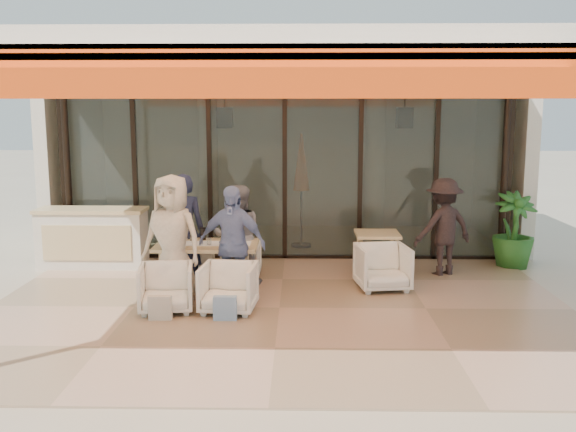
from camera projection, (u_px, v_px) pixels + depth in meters
The scene contains 21 objects.
ground at pixel (279, 309), 8.79m from camera, with size 70.00×70.00×0.00m, color #C6B293.
terrace_floor at pixel (279, 309), 8.79m from camera, with size 8.00×6.00×0.01m, color tan.
terrace_structure at pixel (278, 65), 8.00m from camera, with size 8.00×6.00×3.40m.
glass_storefront at pixel (285, 172), 11.49m from camera, with size 8.08×0.10×3.20m.
interior_block at pixel (288, 132), 13.67m from camera, with size 9.05×3.62×3.52m.
host_counter at pixel (92, 238), 11.03m from camera, with size 1.85×0.65×1.04m.
dining_table at pixel (206, 247), 9.51m from camera, with size 1.50×0.90×0.93m.
chair_far_left at pixel (190, 257), 10.50m from camera, with size 0.63×0.59×0.65m, color white.
chair_far_right at pixel (241, 257), 10.49m from camera, with size 0.62×0.58×0.64m, color white.
chair_near_left at pixel (166, 286), 8.62m from camera, with size 0.70×0.66×0.72m, color white.
chair_near_right at pixel (228, 286), 8.61m from camera, with size 0.72×0.67×0.74m, color white.
diner_navy at pixel (184, 230), 9.92m from camera, with size 0.64×0.42×1.74m, color #181D36.
diner_grey at pixel (238, 235), 9.92m from camera, with size 0.76×0.59×1.57m, color slate.
diner_cream at pixel (172, 239), 9.03m from camera, with size 0.89×0.58×1.82m, color beige.
diner_periwinkle at pixel (232, 244), 9.02m from camera, with size 0.98×0.41×1.67m, color #697CB0.
tote_bag_cream at pixel (160, 309), 8.26m from camera, with size 0.30×0.10×0.34m, color silver.
tote_bag_blue at pixel (225, 309), 8.24m from camera, with size 0.30×0.10×0.34m, color #99BFD8.
side_table at pixel (377, 239), 10.37m from camera, with size 0.70×0.70×0.74m.
side_chair at pixel (383, 265), 9.67m from camera, with size 0.75×0.70×0.77m, color white.
standing_woman at pixel (443, 227), 10.48m from camera, with size 1.04×0.60×1.61m, color black.
potted_palm at pixel (514, 230), 11.05m from camera, with size 0.73×0.73×1.31m, color #1E5919.
Camera 1 is at (0.29, -8.46, 2.70)m, focal length 40.00 mm.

